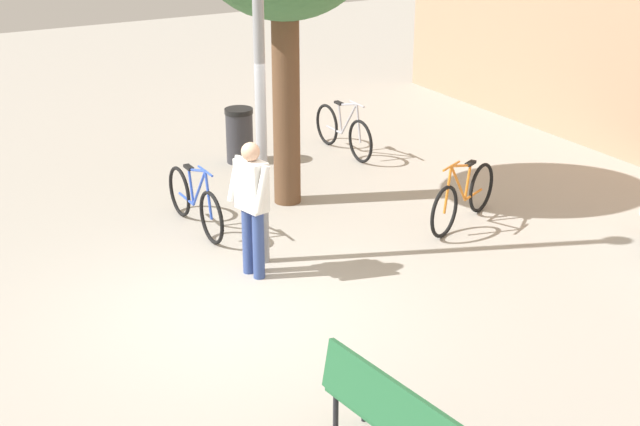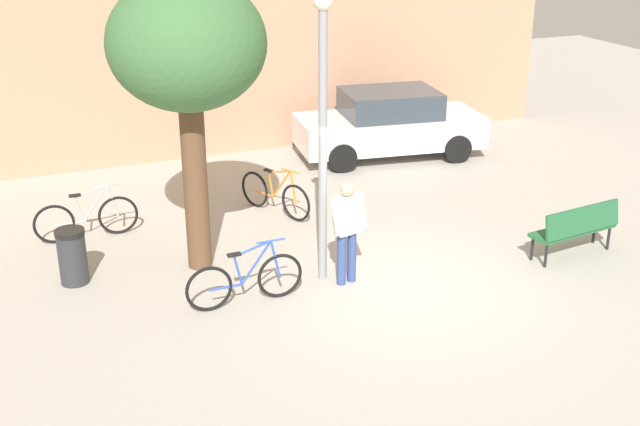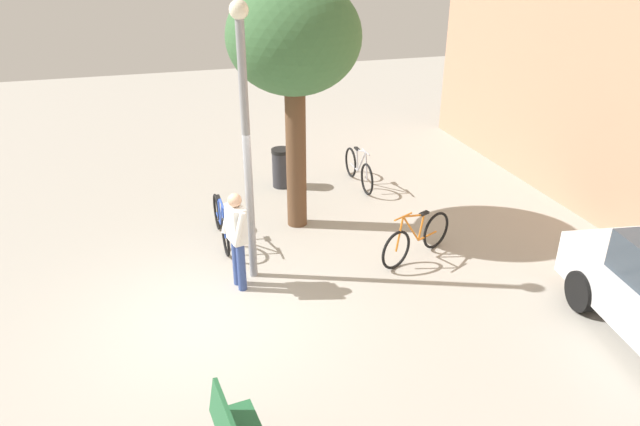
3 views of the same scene
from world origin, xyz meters
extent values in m
plane|color=#A8A399|center=(0.00, 0.00, 0.00)|extent=(36.00, 36.00, 0.00)
cylinder|color=gray|center=(-1.03, 0.79, 2.09)|extent=(0.13, 0.13, 4.18)
cylinder|color=#334784|center=(-0.65, 0.53, 0.42)|extent=(0.14, 0.14, 0.85)
cylinder|color=#334784|center=(-0.84, 0.48, 0.42)|extent=(0.14, 0.14, 0.85)
cube|color=white|center=(-0.75, 0.51, 1.15)|extent=(0.44, 0.31, 0.60)
sphere|color=tan|center=(-0.75, 0.51, 1.56)|extent=(0.22, 0.22, 0.22)
cylinder|color=white|center=(-0.49, 0.52, 1.18)|extent=(0.14, 0.24, 0.55)
cylinder|color=white|center=(-0.98, 0.40, 1.18)|extent=(0.14, 0.24, 0.55)
cube|color=#236038|center=(3.18, 0.01, 0.45)|extent=(1.64, 0.63, 0.06)
cube|color=#236038|center=(3.21, -0.18, 0.70)|extent=(1.60, 0.32, 0.44)
cylinder|color=black|center=(2.45, 0.08, 0.21)|extent=(0.05, 0.05, 0.42)
cylinder|color=black|center=(2.49, -0.23, 0.21)|extent=(0.05, 0.05, 0.42)
cylinder|color=brown|center=(-2.72, 1.98, 1.40)|extent=(0.39, 0.39, 2.80)
torus|color=black|center=(-1.87, 0.44, 0.36)|extent=(0.71, 0.06, 0.71)
torus|color=black|center=(-2.97, 0.43, 0.36)|extent=(0.71, 0.06, 0.71)
cylinder|color=blue|center=(-2.24, 0.44, 0.64)|extent=(0.50, 0.04, 0.64)
cylinder|color=blue|center=(-2.29, 0.44, 0.88)|extent=(0.58, 0.04, 0.18)
cylinder|color=blue|center=(-2.52, 0.44, 0.57)|extent=(0.14, 0.04, 0.48)
cylinder|color=blue|center=(-2.72, 0.43, 0.33)|extent=(0.50, 0.04, 0.04)
cylinder|color=blue|center=(-1.94, 0.44, 0.64)|extent=(0.17, 0.04, 0.63)
cube|color=black|center=(-2.57, 0.43, 0.83)|extent=(0.20, 0.08, 0.04)
cylinder|color=blue|center=(-2.00, 0.44, 0.95)|extent=(0.44, 0.04, 0.03)
torus|color=black|center=(-0.57, 3.19, 0.36)|extent=(0.35, 0.66, 0.71)
torus|color=black|center=(-1.05, 4.18, 0.36)|extent=(0.35, 0.66, 0.71)
cylinder|color=orange|center=(-0.73, 3.52, 0.64)|extent=(0.25, 0.47, 0.64)
cylinder|color=orange|center=(-0.75, 3.56, 0.88)|extent=(0.28, 0.54, 0.18)
cylinder|color=orange|center=(-0.85, 3.77, 0.57)|extent=(0.09, 0.14, 0.48)
cylinder|color=orange|center=(-0.94, 3.95, 0.33)|extent=(0.25, 0.47, 0.04)
cylinder|color=orange|center=(-0.60, 3.25, 0.64)|extent=(0.10, 0.16, 0.63)
cube|color=black|center=(-0.88, 3.82, 0.83)|extent=(0.16, 0.21, 0.04)
cylinder|color=orange|center=(-0.63, 3.30, 0.95)|extent=(0.22, 0.41, 0.03)
torus|color=black|center=(-3.72, 3.83, 0.36)|extent=(0.71, 0.05, 0.71)
torus|color=black|center=(-4.82, 3.83, 0.36)|extent=(0.71, 0.05, 0.71)
cylinder|color=#ADADB7|center=(-4.08, 3.83, 0.64)|extent=(0.50, 0.04, 0.64)
cylinder|color=#ADADB7|center=(-4.13, 3.83, 0.88)|extent=(0.58, 0.04, 0.18)
cylinder|color=#ADADB7|center=(-4.37, 3.83, 0.57)|extent=(0.14, 0.04, 0.48)
cylinder|color=#ADADB7|center=(-4.57, 3.83, 0.33)|extent=(0.50, 0.04, 0.04)
cylinder|color=#ADADB7|center=(-3.78, 3.83, 0.64)|extent=(0.17, 0.04, 0.63)
cube|color=black|center=(-4.42, 3.83, 0.83)|extent=(0.20, 0.08, 0.04)
cylinder|color=#ADADB7|center=(-3.85, 3.83, 0.95)|extent=(0.44, 0.03, 0.03)
cylinder|color=#2D2D33|center=(-4.69, 2.13, 0.41)|extent=(0.44, 0.44, 0.82)
cylinder|color=black|center=(-4.69, 2.13, 0.86)|extent=(0.46, 0.46, 0.08)
camera|label=1|loc=(8.25, -3.62, 4.79)|focal=50.97mm
camera|label=2|loc=(-5.46, -9.82, 5.73)|focal=45.13mm
camera|label=3|loc=(7.44, -0.53, 5.25)|focal=32.72mm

